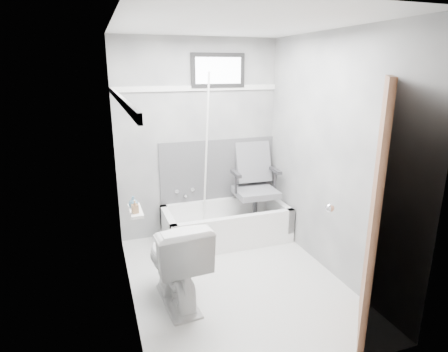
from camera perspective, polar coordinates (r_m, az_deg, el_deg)
name	(u,v)px	position (r m, az deg, el deg)	size (l,w,h in m)	color
floor	(235,281)	(3.88, 1.76, -15.73)	(2.60, 2.60, 0.00)	white
ceiling	(238,24)	(3.31, 2.15, 22.20)	(2.60, 2.60, 0.00)	silver
wall_back	(199,140)	(4.61, -3.90, 5.50)	(2.00, 0.02, 2.40)	slate
wall_front	(315,217)	(2.30, 13.72, -6.05)	(2.00, 0.02, 2.40)	slate
wall_left	(124,175)	(3.19, -15.05, 0.15)	(0.02, 2.60, 2.40)	slate
wall_right	(330,157)	(3.87, 15.91, 2.84)	(0.02, 2.60, 2.40)	slate
bathtub	(226,224)	(4.63, 0.33, -7.26)	(1.50, 0.70, 0.42)	white
office_chair	(256,186)	(4.67, 4.85, -1.56)	(0.59, 0.59, 1.03)	slate
toilet	(176,261)	(3.42, -7.38, -12.66)	(0.47, 0.83, 0.82)	white
door	(433,225)	(3.01, 29.29, -6.48)	(0.78, 0.78, 2.00)	#55341F
window	(218,70)	(4.59, -0.92, 15.78)	(0.66, 0.04, 0.40)	black
backerboard	(218,170)	(4.76, -0.88, 0.94)	(1.50, 0.02, 0.78)	#4C4C4F
trim_back	(198,88)	(4.53, -4.01, 13.21)	(2.00, 0.02, 0.06)	white
trim_left	(119,99)	(3.09, -15.65, 11.29)	(0.02, 2.60, 0.06)	white
pole	(206,156)	(4.42, -2.74, 3.07)	(0.02, 0.02, 1.95)	white
shelf	(136,211)	(3.23, -13.32, -5.18)	(0.10, 0.32, 0.03)	white
soap_bottle_a	(135,207)	(3.13, -13.42, -4.59)	(0.05, 0.05, 0.11)	#A07750
soap_bottle_b	(133,202)	(3.26, -13.68, -3.85)	(0.08, 0.08, 0.10)	slate
faucet	(185,193)	(4.70, -6.00, -2.54)	(0.26, 0.10, 0.16)	silver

